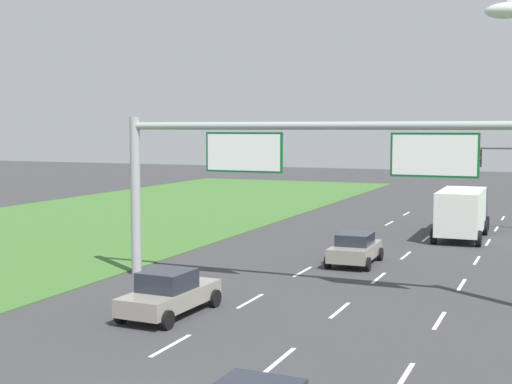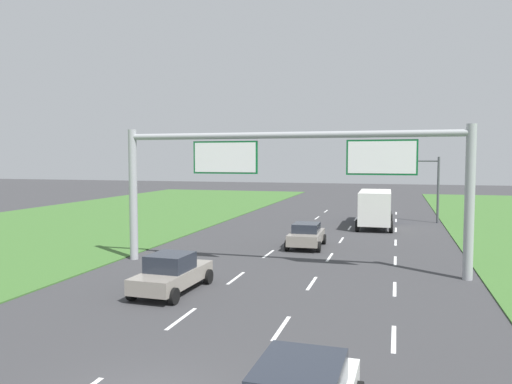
{
  "view_description": "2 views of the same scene",
  "coord_description": "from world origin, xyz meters",
  "px_view_note": "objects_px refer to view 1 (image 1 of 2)",
  "views": [
    {
      "loc": [
        8.75,
        -12.22,
        6.5
      ],
      "look_at": [
        -1.79,
        12.65,
        4.08
      ],
      "focal_mm": 50.0,
      "sensor_mm": 36.0,
      "label": 1
    },
    {
      "loc": [
        5.25,
        -9.38,
        5.47
      ],
      "look_at": [
        -2.06,
        16.45,
        3.65
      ],
      "focal_mm": 35.0,
      "sensor_mm": 36.0,
      "label": 2
    }
  ],
  "objects_px": {
    "car_lead_silver": "(355,249)",
    "sign_gantry": "(320,169)",
    "box_truck": "(463,210)",
    "car_near_red": "(169,293)"
  },
  "relations": [
    {
      "from": "car_lead_silver",
      "to": "sign_gantry",
      "type": "xyz_separation_m",
      "value": [
        0.18,
        -6.09,
        4.14
      ]
    },
    {
      "from": "car_lead_silver",
      "to": "sign_gantry",
      "type": "bearing_deg",
      "value": -89.98
    },
    {
      "from": "car_lead_silver",
      "to": "box_truck",
      "type": "xyz_separation_m",
      "value": [
        3.68,
        10.88,
        0.85
      ]
    },
    {
      "from": "car_lead_silver",
      "to": "box_truck",
      "type": "bearing_deg",
      "value": 69.65
    },
    {
      "from": "box_truck",
      "to": "sign_gantry",
      "type": "distance_m",
      "value": 17.63
    },
    {
      "from": "box_truck",
      "to": "car_lead_silver",
      "type": "bearing_deg",
      "value": -109.6
    },
    {
      "from": "car_near_red",
      "to": "sign_gantry",
      "type": "relative_size",
      "value": 0.26
    },
    {
      "from": "car_near_red",
      "to": "car_lead_silver",
      "type": "bearing_deg",
      "value": 75.29
    },
    {
      "from": "car_near_red",
      "to": "box_truck",
      "type": "xyz_separation_m",
      "value": [
        7.18,
        22.49,
        0.83
      ]
    },
    {
      "from": "car_near_red",
      "to": "car_lead_silver",
      "type": "distance_m",
      "value": 12.13
    }
  ]
}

